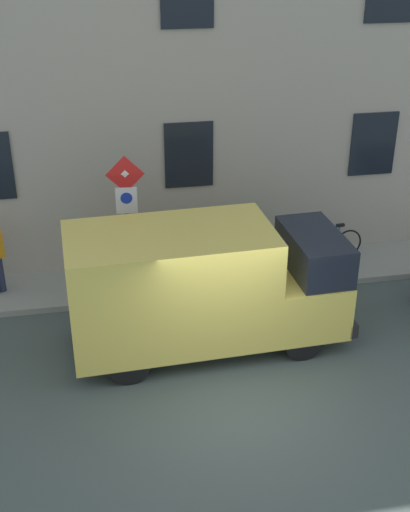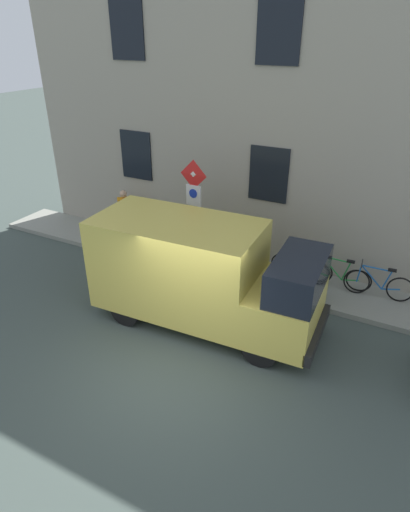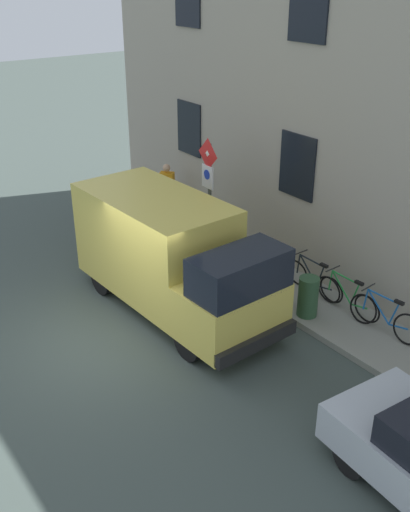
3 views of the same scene
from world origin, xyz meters
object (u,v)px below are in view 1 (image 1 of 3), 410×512
Objects in this scene: delivery_van at (202,285)px; sign_post_stacked at (127,208)px; bicycle_green at (289,247)px; bicycle_blue at (329,244)px; bicycle_black at (248,251)px; litter_bin at (281,261)px.

sign_post_stacked is at bearing 120.25° from delivery_van.
delivery_van reaches higher than bicycle_green.
delivery_van is 3.93m from bicycle_green.
bicycle_blue is (2.83, -3.60, -0.82)m from delivery_van.
bicycle_black is at bearing -72.13° from sign_post_stacked.
bicycle_green is (2.83, -2.60, -0.82)m from delivery_van.
sign_post_stacked is 1.80× the size of bicycle_black.
bicycle_green is 1.00× the size of bicycle_black.
bicycle_blue is at bearing 177.98° from bicycle_green.
sign_post_stacked is 4.29m from bicycle_green.
bicycle_blue and bicycle_green have the same top height.
bicycle_black is 1.90× the size of litter_bin.
bicycle_green is at bearing -5.45° from bicycle_blue.
bicycle_blue is 1.00m from bicycle_green.
sign_post_stacked reaches higher than bicycle_blue.
delivery_van is 3.08m from litter_bin.
bicycle_blue is 1.90× the size of litter_bin.
delivery_van reaches higher than bicycle_black.
bicycle_black is (0.00, 1.00, 0.00)m from bicycle_green.
litter_bin is (-0.77, 1.43, 0.08)m from bicycle_blue.
bicycle_green is at bearing -28.85° from litter_bin.
bicycle_green is 1.00m from bicycle_black.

